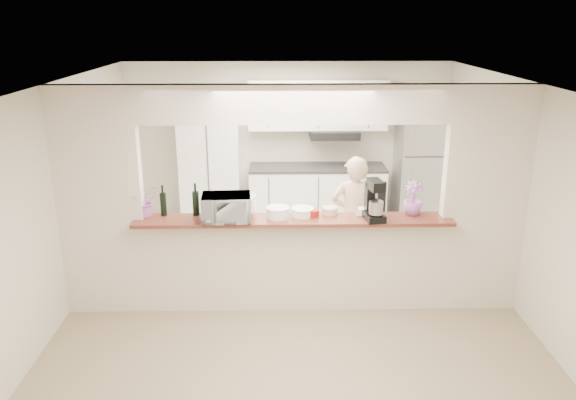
{
  "coord_description": "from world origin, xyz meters",
  "views": [
    {
      "loc": [
        -0.16,
        -5.68,
        3.14
      ],
      "look_at": [
        -0.05,
        0.3,
        1.18
      ],
      "focal_mm": 35.0,
      "sensor_mm": 36.0,
      "label": 1
    }
  ],
  "objects_px": {
    "toaster_oven": "(226,208)",
    "person": "(354,218)",
    "refrigerator": "(421,172)",
    "stand_mixer": "(374,202)"
  },
  "relations": [
    {
      "from": "refrigerator",
      "to": "toaster_oven",
      "type": "relative_size",
      "value": 3.34
    },
    {
      "from": "refrigerator",
      "to": "toaster_oven",
      "type": "bearing_deg",
      "value": -135.08
    },
    {
      "from": "toaster_oven",
      "to": "person",
      "type": "bearing_deg",
      "value": 28.17
    },
    {
      "from": "refrigerator",
      "to": "stand_mixer",
      "type": "xyz_separation_m",
      "value": [
        -1.2,
        -2.74,
        0.44
      ]
    },
    {
      "from": "toaster_oven",
      "to": "stand_mixer",
      "type": "height_order",
      "value": "stand_mixer"
    },
    {
      "from": "refrigerator",
      "to": "toaster_oven",
      "type": "height_order",
      "value": "refrigerator"
    },
    {
      "from": "refrigerator",
      "to": "person",
      "type": "xyz_separation_m",
      "value": [
        -1.28,
        -1.85,
        -0.07
      ]
    },
    {
      "from": "toaster_oven",
      "to": "stand_mixer",
      "type": "distance_m",
      "value": 1.56
    },
    {
      "from": "refrigerator",
      "to": "toaster_oven",
      "type": "xyz_separation_m",
      "value": [
        -2.76,
        -2.75,
        0.38
      ]
    },
    {
      "from": "refrigerator",
      "to": "person",
      "type": "distance_m",
      "value": 2.25
    }
  ]
}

